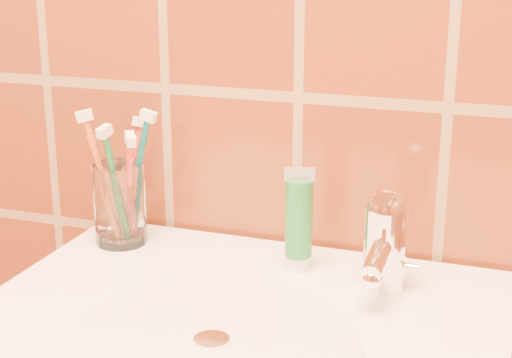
% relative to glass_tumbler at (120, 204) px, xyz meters
% --- Properties ---
extents(glass_tumbler, '(0.07, 0.07, 0.11)m').
position_rel_glass_tumbler_xyz_m(glass_tumbler, '(0.00, 0.00, 0.00)').
color(glass_tumbler, white).
rests_on(glass_tumbler, pedestal_sink).
extents(toothpaste_tube, '(0.04, 0.03, 0.13)m').
position_rel_glass_tumbler_xyz_m(toothpaste_tube, '(0.24, -0.01, 0.01)').
color(toothpaste_tube, white).
rests_on(toothpaste_tube, pedestal_sink).
extents(faucet, '(0.05, 0.11, 0.12)m').
position_rel_glass_tumbler_xyz_m(faucet, '(0.35, -0.03, 0.01)').
color(faucet, white).
rests_on(faucet, pedestal_sink).
extents(toothbrush_0, '(0.09, 0.12, 0.18)m').
position_rel_glass_tumbler_xyz_m(toothbrush_0, '(0.00, 0.02, 0.03)').
color(toothbrush_0, '#B13525').
rests_on(toothbrush_0, glass_tumbler).
extents(toothbrush_1, '(0.07, 0.07, 0.19)m').
position_rel_glass_tumbler_xyz_m(toothbrush_1, '(0.02, 0.01, 0.03)').
color(toothbrush_1, '#0B5E62').
rests_on(toothbrush_1, glass_tumbler).
extents(toothbrush_2, '(0.04, 0.10, 0.18)m').
position_rel_glass_tumbler_xyz_m(toothbrush_2, '(0.01, -0.02, 0.03)').
color(toothbrush_2, '#1C6B34').
rests_on(toothbrush_2, glass_tumbler).
extents(toothbrush_3, '(0.11, 0.12, 0.18)m').
position_rel_glass_tumbler_xyz_m(toothbrush_3, '(0.02, -0.01, 0.02)').
color(toothbrush_3, red).
rests_on(toothbrush_3, glass_tumbler).
extents(toothbrush_4, '(0.10, 0.09, 0.19)m').
position_rel_glass_tumbler_xyz_m(toothbrush_4, '(-0.01, -0.02, 0.04)').
color(toothbrush_4, '#D45B25').
rests_on(toothbrush_4, glass_tumbler).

